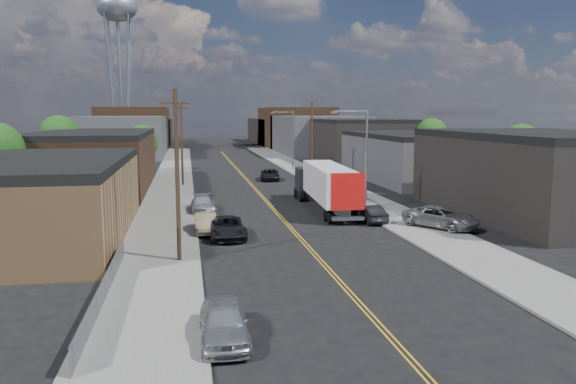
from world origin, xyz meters
name	(u,v)px	position (x,y,z in m)	size (l,w,h in m)	color
ground	(240,172)	(0.00, 60.00, 0.00)	(260.00, 260.00, 0.00)	black
centerline	(251,185)	(0.00, 45.00, 0.01)	(0.32, 120.00, 0.01)	gold
sidewalk_left	(172,186)	(-9.50, 45.00, 0.07)	(5.00, 140.00, 0.15)	slate
sidewalk_right	(327,182)	(9.50, 45.00, 0.07)	(5.00, 140.00, 0.15)	slate
warehouse_tan	(35,199)	(-18.00, 18.00, 2.80)	(12.00, 22.00, 5.60)	olive
warehouse_brown	(95,160)	(-18.00, 44.00, 3.30)	(12.00, 26.00, 6.60)	#462D1C
industrial_right_a	(543,174)	(21.99, 20.00, 3.55)	(14.00, 22.00, 7.10)	black
industrial_right_b	(419,157)	(22.00, 46.00, 3.05)	(14.00, 24.00, 6.10)	#3E3E41
industrial_right_c	(359,141)	(22.00, 72.00, 3.80)	(14.00, 22.00, 7.60)	black
skyline_left_a	(124,136)	(-20.00, 95.00, 4.00)	(16.00, 30.00, 8.00)	#3E3E41
skyline_right_a	(318,135)	(20.00, 95.00, 4.00)	(16.00, 30.00, 8.00)	#3E3E41
skyline_left_b	(135,128)	(-20.00, 120.00, 5.00)	(16.00, 26.00, 10.00)	#462D1C
skyline_right_b	(295,127)	(20.00, 120.00, 5.00)	(16.00, 26.00, 10.00)	#462D1C
skyline_left_c	(142,132)	(-20.00, 140.00, 3.50)	(16.00, 40.00, 7.00)	black
skyline_right_c	(282,131)	(20.00, 140.00, 3.50)	(16.00, 40.00, 7.00)	black
water_tower	(117,12)	(-22.00, 110.00, 30.65)	(9.00, 9.00, 36.90)	gray
streetlight_near	(362,151)	(7.60, 25.00, 5.33)	(3.39, 0.25, 9.00)	gray
streetlight_far	(290,135)	(7.60, 60.00, 5.33)	(3.39, 0.25, 9.00)	gray
utility_pole_left_near	(177,175)	(-8.20, 10.00, 5.14)	(1.60, 0.26, 10.00)	black
utility_pole_left_far	(182,143)	(-8.20, 45.00, 5.14)	(1.60, 0.26, 10.00)	black
utility_pole_right	(312,141)	(8.20, 48.00, 5.14)	(1.60, 0.26, 10.00)	black
chainlink_fence	(105,288)	(-11.50, 3.50, 0.66)	(0.05, 16.00, 1.22)	slate
tree_left_mid	(60,138)	(-23.94, 55.00, 5.48)	(5.10, 5.04, 8.37)	black
tree_left_far	(143,141)	(-13.94, 62.00, 4.57)	(4.35, 4.20, 6.97)	black
tree_right_near	(521,146)	(30.06, 36.00, 4.87)	(4.60, 4.48, 7.44)	black
tree_right_far	(432,135)	(30.06, 60.00, 5.18)	(4.85, 4.76, 7.91)	black
semi_truck	(324,183)	(4.50, 26.38, 2.34)	(3.38, 15.80, 4.10)	silver
car_left_a	(224,322)	(-6.40, -2.00, 0.78)	(1.83, 4.56, 1.55)	#A4A8A9
car_left_b	(206,223)	(-6.40, 18.00, 0.71)	(1.51, 4.34, 1.43)	#7A6C50
car_left_c	(227,228)	(-5.00, 16.00, 0.74)	(2.44, 5.29, 1.47)	black
car_left_d	(202,204)	(-6.40, 26.74, 0.70)	(1.96, 4.83, 1.40)	#B9BDBF
car_right_oncoming	(369,214)	(6.60, 19.69, 0.69)	(1.46, 4.20, 1.38)	black
car_right_lot_a	(442,217)	(11.00, 16.00, 0.95)	(2.65, 5.74, 1.60)	gray
car_right_lot_c	(350,187)	(9.21, 34.00, 0.96)	(1.92, 4.76, 1.62)	black
car_ahead_truck	(270,175)	(2.90, 49.05, 0.72)	(2.37, 5.15, 1.43)	black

